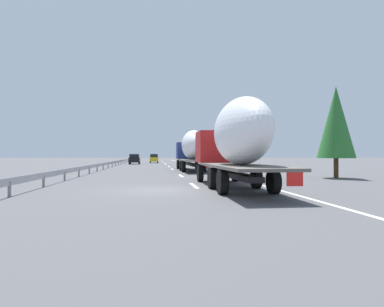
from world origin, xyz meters
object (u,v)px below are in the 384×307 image
object	(u,v)px
truck_trailing	(235,140)
truck_lead	(192,148)
car_black_suv	(135,159)
road_sign	(199,151)
car_yellow_coupe	(154,158)

from	to	relation	value
truck_trailing	truck_lead	bearing A→B (deg)	0.00
car_black_suv	road_sign	bearing A→B (deg)	-131.53
truck_trailing	car_black_suv	bearing A→B (deg)	9.39
truck_trailing	car_black_suv	distance (m)	45.11
truck_lead	car_yellow_coupe	world-z (taller)	truck_lead
truck_lead	car_yellow_coupe	bearing A→B (deg)	6.41
truck_trailing	road_sign	size ratio (longest dim) A/B	3.64
truck_lead	truck_trailing	xyz separation A→B (m)	(-18.46, -0.00, 0.02)
road_sign	truck_lead	bearing A→B (deg)	169.52
truck_trailing	car_yellow_coupe	world-z (taller)	truck_trailing
truck_trailing	car_yellow_coupe	xyz separation A→B (m)	(53.00, 3.88, -1.48)
truck_lead	road_sign	size ratio (longest dim) A/B	4.07
car_yellow_coupe	road_sign	xyz separation A→B (m)	(-17.77, -6.98, 1.37)
car_yellow_coupe	car_black_suv	distance (m)	9.20
truck_lead	car_black_suv	distance (m)	27.08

